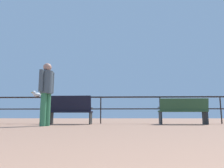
# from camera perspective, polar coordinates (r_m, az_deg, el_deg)

# --- Properties ---
(pier_railing) EXTENTS (20.19, 0.05, 1.02)m
(pier_railing) POSITION_cam_1_polar(r_m,az_deg,el_deg) (7.94, 5.02, -5.29)
(pier_railing) COLOR black
(pier_railing) RESTS_ON ground_plane
(bench_near_left) EXTENTS (1.48, 0.68, 0.97)m
(bench_near_left) POSITION_cam_1_polar(r_m,az_deg,el_deg) (7.32, -11.40, -6.80)
(bench_near_left) COLOR black
(bench_near_left) RESTS_ON ground_plane
(bench_near_right) EXTENTS (1.58, 0.68, 0.86)m
(bench_near_right) POSITION_cam_1_polar(r_m,az_deg,el_deg) (7.44, 18.88, -6.74)
(bench_near_right) COLOR #284C2E
(bench_near_right) RESTS_ON ground_plane
(person_by_bench) EXTENTS (0.35, 0.55, 1.80)m
(person_by_bench) POSITION_cam_1_polar(r_m,az_deg,el_deg) (6.25, -17.55, -1.41)
(person_by_bench) COLOR #31744C
(person_by_bench) RESTS_ON ground_plane
(seagull_on_rail) EXTENTS (0.36, 0.37, 0.22)m
(seagull_on_rail) POSITION_cam_1_polar(r_m,az_deg,el_deg) (8.56, -20.00, -2.63)
(seagull_on_rail) COLOR silver
(seagull_on_rail) RESTS_ON pier_railing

